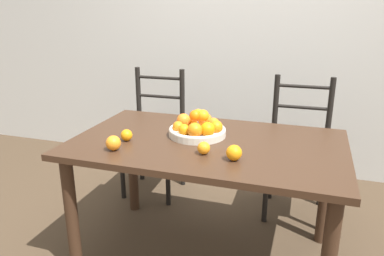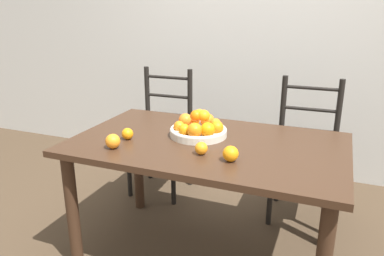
{
  "view_description": "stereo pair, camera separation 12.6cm",
  "coord_description": "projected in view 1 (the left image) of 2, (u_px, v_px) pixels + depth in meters",
  "views": [
    {
      "loc": [
        0.52,
        -1.88,
        1.46
      ],
      "look_at": [
        -0.08,
        -0.03,
        0.82
      ],
      "focal_mm": 35.0,
      "sensor_mm": 36.0,
      "label": 1
    },
    {
      "loc": [
        0.64,
        -1.84,
        1.46
      ],
      "look_at": [
        -0.08,
        -0.03,
        0.82
      ],
      "focal_mm": 35.0,
      "sensor_mm": 36.0,
      "label": 2
    }
  ],
  "objects": [
    {
      "name": "orange_loose_3",
      "position": [
        127.0,
        135.0,
        2.07
      ],
      "size": [
        0.07,
        0.07,
        0.07
      ],
      "color": "orange",
      "rests_on": "dining_table"
    },
    {
      "name": "fruit_bowl",
      "position": [
        198.0,
        128.0,
        2.15
      ],
      "size": [
        0.33,
        0.33,
        0.16
      ],
      "color": "beige",
      "rests_on": "dining_table"
    },
    {
      "name": "chair_right",
      "position": [
        298.0,
        152.0,
        2.68
      ],
      "size": [
        0.43,
        0.41,
        0.99
      ],
      "rotation": [
        0.0,
        0.0,
        0.02
      ],
      "color": "black",
      "rests_on": "ground_plane"
    },
    {
      "name": "orange_loose_1",
      "position": [
        113.0,
        143.0,
        1.94
      ],
      "size": [
        0.08,
        0.08,
        0.08
      ],
      "color": "orange",
      "rests_on": "dining_table"
    },
    {
      "name": "ground_plane",
      "position": [
        206.0,
        254.0,
        2.31
      ],
      "size": [
        12.0,
        12.0,
        0.0
      ],
      "primitive_type": "plane",
      "color": "#423323"
    },
    {
      "name": "chair_left",
      "position": [
        155.0,
        136.0,
        3.0
      ],
      "size": [
        0.43,
        0.41,
        0.99
      ],
      "rotation": [
        0.0,
        0.0,
        0.02
      ],
      "color": "black",
      "rests_on": "ground_plane"
    },
    {
      "name": "wall_back",
      "position": [
        254.0,
        26.0,
        3.22
      ],
      "size": [
        8.0,
        0.06,
        2.6
      ],
      "color": "beige",
      "rests_on": "ground_plane"
    },
    {
      "name": "orange_loose_0",
      "position": [
        234.0,
        153.0,
        1.81
      ],
      "size": [
        0.08,
        0.08,
        0.08
      ],
      "color": "orange",
      "rests_on": "dining_table"
    },
    {
      "name": "dining_table",
      "position": [
        207.0,
        158.0,
        2.11
      ],
      "size": [
        1.49,
        0.9,
        0.75
      ],
      "color": "#382316",
      "rests_on": "ground_plane"
    },
    {
      "name": "orange_loose_2",
      "position": [
        204.0,
        148.0,
        1.89
      ],
      "size": [
        0.07,
        0.07,
        0.07
      ],
      "color": "orange",
      "rests_on": "dining_table"
    }
  ]
}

